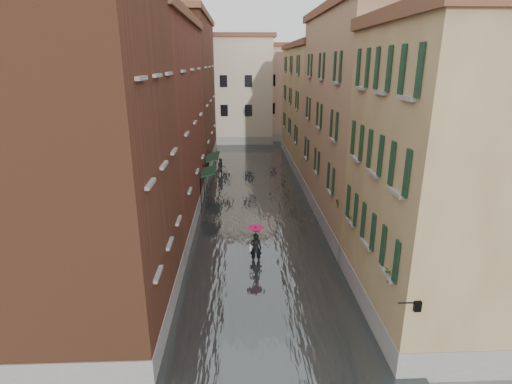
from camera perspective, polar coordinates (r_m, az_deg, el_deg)
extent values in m
plane|color=#525254|center=(19.45, 1.31, -13.62)|extent=(120.00, 120.00, 0.00)
cube|color=#3D4243|center=(31.21, -0.17, -0.82)|extent=(10.00, 60.00, 0.20)
cube|color=brown|center=(16.09, -23.78, 3.16)|extent=(6.00, 8.00, 13.00)
cube|color=brown|center=(26.48, -15.35, 8.84)|extent=(6.00, 14.00, 12.50)
cube|color=brown|center=(41.06, -10.87, 13.30)|extent=(6.00, 16.00, 14.00)
cube|color=olive|center=(17.21, 25.88, 1.17)|extent=(6.00, 8.00, 11.50)
cube|color=#947759|center=(27.02, 15.37, 9.55)|extent=(6.00, 14.00, 13.00)
cube|color=olive|center=(41.55, 9.13, 11.71)|extent=(6.00, 16.00, 11.50)
cube|color=beige|center=(54.66, -4.45, 14.16)|extent=(12.00, 9.00, 13.00)
cube|color=tan|center=(57.10, 4.97, 13.81)|extent=(10.00, 9.00, 12.00)
cube|color=black|center=(29.66, -6.79, 2.99)|extent=(1.09, 2.64, 0.31)
cylinder|color=black|center=(28.77, -7.89, 0.07)|extent=(0.06, 0.06, 2.80)
cylinder|color=black|center=(31.28, -7.45, 1.57)|extent=(0.06, 0.06, 2.80)
cube|color=black|center=(34.17, -6.23, 5.02)|extent=(1.09, 3.18, 0.31)
cylinder|color=black|center=(32.96, -7.20, 2.43)|extent=(0.06, 0.06, 2.80)
cylinder|color=black|center=(36.02, -6.80, 3.80)|extent=(0.06, 0.06, 2.80)
cylinder|color=black|center=(13.70, 20.87, -14.58)|extent=(0.60, 0.05, 0.05)
cube|color=black|center=(13.87, 22.00, -14.79)|extent=(0.22, 0.22, 0.35)
cube|color=beige|center=(13.87, 22.00, -14.79)|extent=(0.14, 0.14, 0.24)
cube|color=brown|center=(14.92, 18.87, -11.30)|extent=(0.22, 0.85, 0.18)
imported|color=#265926|center=(14.72, 19.04, -9.87)|extent=(0.59, 0.51, 0.66)
cube|color=brown|center=(19.20, 13.68, -4.07)|extent=(0.22, 0.85, 0.18)
imported|color=#265926|center=(19.04, 13.77, -2.90)|extent=(0.59, 0.51, 0.66)
cube|color=brown|center=(21.37, 11.97, -1.64)|extent=(0.22, 0.85, 0.18)
imported|color=#265926|center=(21.23, 12.04, -0.57)|extent=(0.59, 0.51, 0.66)
imported|color=black|center=(21.23, -0.04, -8.07)|extent=(0.65, 0.45, 1.73)
cube|color=beige|center=(21.23, -0.80, -7.81)|extent=(0.08, 0.30, 0.38)
cylinder|color=black|center=(21.02, -0.04, -6.87)|extent=(0.02, 0.02, 1.00)
cone|color=#B90C49|center=(20.78, -0.04, -5.45)|extent=(0.89, 0.89, 0.28)
imported|color=black|center=(37.06, -4.99, 3.45)|extent=(1.06, 0.96, 1.77)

